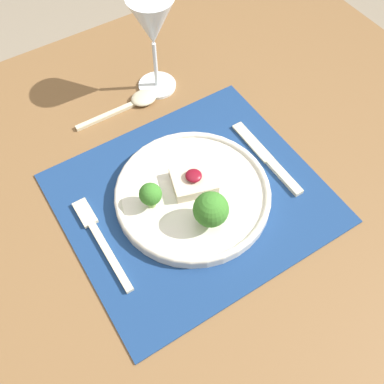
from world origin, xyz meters
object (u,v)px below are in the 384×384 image
wine_glass_near (152,26)px  spoon (136,101)px  dinner_plate (192,195)px  knife (271,162)px  fork (99,237)px

wine_glass_near → spoon: bearing=-160.6°
dinner_plate → knife: bearing=-2.7°
knife → wine_glass_near: bearing=102.6°
dinner_plate → spoon: 0.25m
fork → dinner_plate: bearing=-5.3°
fork → knife: size_ratio=1.00×
spoon → knife: bearing=-66.2°
dinner_plate → fork: size_ratio=1.41×
dinner_plate → spoon: (0.03, 0.25, -0.01)m
dinner_plate → wine_glass_near: bearing=72.3°
fork → knife: 0.32m
fork → wine_glass_near: (0.25, 0.25, 0.14)m
wine_glass_near → knife: bearing=-75.5°
wine_glass_near → fork: bearing=-134.8°
dinner_plate → fork: 0.17m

